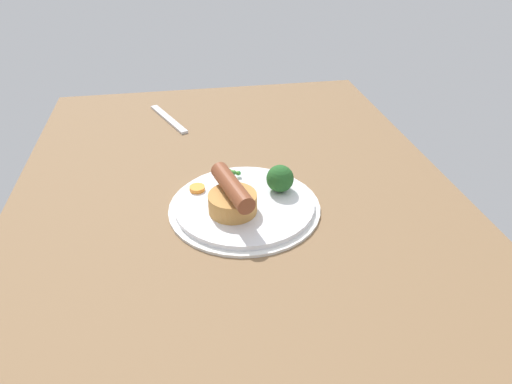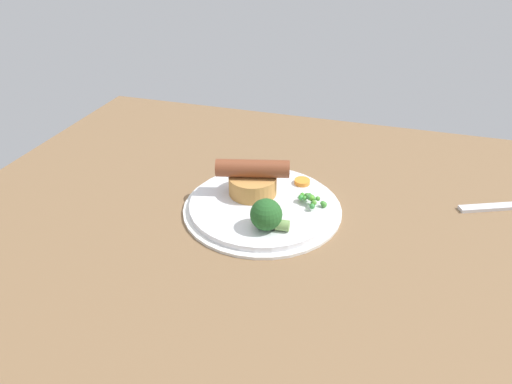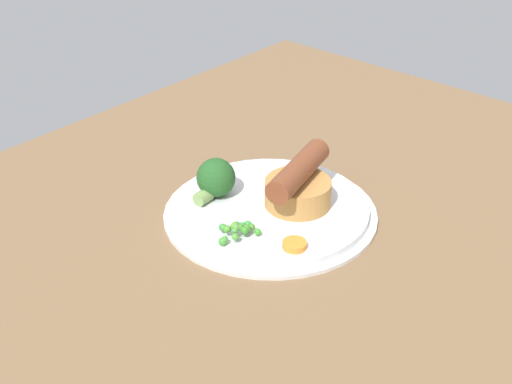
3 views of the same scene
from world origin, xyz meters
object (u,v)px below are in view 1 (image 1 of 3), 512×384
(sausage_pudding, at_px, (232,198))
(carrot_slice_2, at_px, (197,188))
(fork, at_px, (168,119))
(broccoli_floret_near, at_px, (280,179))
(pea_pile, at_px, (230,174))
(dinner_plate, at_px, (245,206))

(sausage_pudding, bearing_deg, carrot_slice_2, 22.11)
(fork, bearing_deg, carrot_slice_2, 164.71)
(broccoli_floret_near, distance_m, fork, 0.41)
(sausage_pudding, relative_size, pea_pile, 2.56)
(broccoli_floret_near, relative_size, carrot_slice_2, 2.20)
(dinner_plate, bearing_deg, broccoli_floret_near, -68.63)
(carrot_slice_2, bearing_deg, broccoli_floret_near, -99.43)
(dinner_plate, relative_size, sausage_pudding, 2.10)
(dinner_plate, distance_m, carrot_slice_2, 0.09)
(carrot_slice_2, xyz_separation_m, fork, (0.34, 0.05, -0.01))
(pea_pile, bearing_deg, sausage_pudding, 175.06)
(pea_pile, distance_m, fork, 0.33)
(broccoli_floret_near, xyz_separation_m, carrot_slice_2, (0.02, 0.14, -0.02))
(sausage_pudding, bearing_deg, dinner_plate, -58.38)
(dinner_plate, relative_size, broccoli_floret_near, 4.34)
(dinner_plate, xyz_separation_m, sausage_pudding, (-0.02, 0.02, 0.03))
(carrot_slice_2, height_order, fork, carrot_slice_2)
(dinner_plate, distance_m, pea_pile, 0.08)
(sausage_pudding, xyz_separation_m, fork, (0.42, 0.10, -0.04))
(dinner_plate, xyz_separation_m, pea_pile, (0.08, 0.01, 0.02))
(pea_pile, bearing_deg, fork, 19.14)
(sausage_pudding, relative_size, carrot_slice_2, 4.55)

